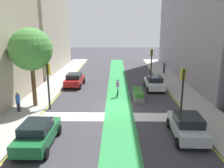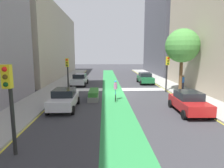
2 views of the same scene
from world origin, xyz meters
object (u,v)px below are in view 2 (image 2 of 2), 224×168
object	(u,v)px
traffic_signal_far_right	(9,93)
street_tree_near	(182,46)
cyclist_in_lane	(115,90)
pedestrian_sidewalk_left_a	(183,82)
traffic_signal_near_right	(67,68)
car_green_left_near	(145,78)
car_red_left_far	(189,102)
traffic_signal_near_left	(167,67)
car_silver_right_near	(80,80)
median_planter	(94,95)
car_white_right_far	(64,99)

from	to	relation	value
traffic_signal_far_right	street_tree_near	distance (m)	18.26
traffic_signal_far_right	cyclist_in_lane	size ratio (longest dim) A/B	2.10
pedestrian_sidewalk_left_a	street_tree_near	bearing A→B (deg)	58.76
traffic_signal_near_right	car_green_left_near	distance (m)	11.77
street_tree_near	car_green_left_near	bearing A→B (deg)	-69.89
car_green_left_near	car_red_left_far	world-z (taller)	same
pedestrian_sidewalk_left_a	street_tree_near	size ratio (longest dim) A/B	0.24
traffic_signal_far_right	car_green_left_near	distance (m)	22.46
traffic_signal_near_right	street_tree_near	world-z (taller)	street_tree_near
traffic_signal_near_left	car_silver_right_near	world-z (taller)	traffic_signal_near_left
traffic_signal_near_left	car_green_left_near	xyz separation A→B (m)	(1.07, -6.48, -2.02)
street_tree_near	median_planter	distance (m)	10.98
traffic_signal_near_right	car_white_right_far	xyz separation A→B (m)	(-1.03, 7.31, -1.88)
traffic_signal_near_left	car_green_left_near	bearing A→B (deg)	-80.60
car_white_right_far	street_tree_near	distance (m)	13.84
car_white_right_far	pedestrian_sidewalk_left_a	distance (m)	14.64
car_white_right_far	traffic_signal_far_right	bearing A→B (deg)	84.51
traffic_signal_near_left	cyclist_in_lane	size ratio (longest dim) A/B	2.16
car_white_right_far	traffic_signal_near_right	bearing A→B (deg)	-81.97
car_red_left_far	cyclist_in_lane	distance (m)	6.63
car_silver_right_near	pedestrian_sidewalk_left_a	world-z (taller)	pedestrian_sidewalk_left_a
traffic_signal_near_right	traffic_signal_near_left	xyz separation A→B (m)	(-11.25, 0.88, 0.14)
traffic_signal_far_right	median_planter	size ratio (longest dim) A/B	1.17
traffic_signal_near_left	median_planter	distance (m)	8.98
median_planter	street_tree_near	bearing A→B (deg)	-164.13
car_silver_right_near	traffic_signal_near_right	bearing A→B (deg)	79.66
street_tree_near	median_planter	xyz separation A→B (m)	(9.52, 2.71, -4.75)
cyclist_in_lane	pedestrian_sidewalk_left_a	bearing A→B (deg)	-150.09
traffic_signal_near_left	car_green_left_near	distance (m)	6.87
car_green_left_near	median_planter	size ratio (longest dim) A/B	1.27
pedestrian_sidewalk_left_a	median_planter	bearing A→B (deg)	21.87
traffic_signal_near_right	traffic_signal_near_left	distance (m)	11.29
car_white_right_far	median_planter	xyz separation A→B (m)	(-2.14, -3.34, -0.40)
traffic_signal_near_right	car_white_right_far	size ratio (longest dim) A/B	0.91
traffic_signal_near_left	car_red_left_far	distance (m)	8.13
pedestrian_sidewalk_left_a	street_tree_near	distance (m)	4.52
pedestrian_sidewalk_left_a	traffic_signal_near_left	bearing A→B (deg)	25.27
traffic_signal_far_right	pedestrian_sidewalk_left_a	xyz separation A→B (m)	(-13.24, -14.71, -1.76)
cyclist_in_lane	street_tree_near	bearing A→B (deg)	-155.95
car_green_left_near	traffic_signal_near_right	bearing A→B (deg)	28.81
traffic_signal_far_right	car_green_left_near	xyz separation A→B (m)	(-9.84, -20.09, -1.94)
car_white_right_far	cyclist_in_lane	size ratio (longest dim) A/B	2.27
car_red_left_far	car_white_right_far	world-z (taller)	same
traffic_signal_far_right	median_planter	world-z (taller)	traffic_signal_far_right
car_green_left_near	traffic_signal_far_right	bearing A→B (deg)	63.91
traffic_signal_near_left	car_red_left_far	world-z (taller)	traffic_signal_near_left
traffic_signal_near_right	traffic_signal_far_right	distance (m)	14.50
car_silver_right_near	car_red_left_far	xyz separation A→B (m)	(-9.63, 13.04, 0.00)
car_red_left_far	pedestrian_sidewalk_left_a	bearing A→B (deg)	-109.48
traffic_signal_far_right	car_white_right_far	distance (m)	7.48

